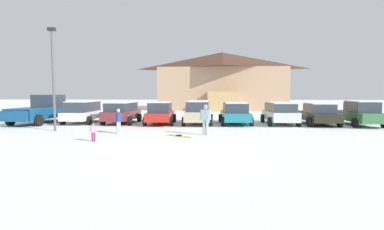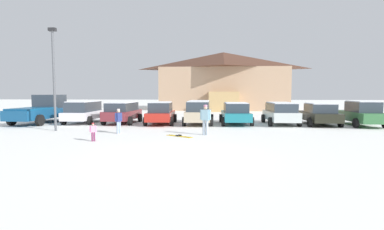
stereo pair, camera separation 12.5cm
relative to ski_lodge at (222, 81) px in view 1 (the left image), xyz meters
The scene contains 16 objects.
ground 31.14m from the ski_lodge, 95.09° to the right, with size 160.00×160.00×0.00m, color white.
ski_lodge is the anchor object (origin of this frame).
parked_white_suv 22.65m from the ski_lodge, 120.03° to the right, with size 2.18×4.40×1.68m.
parked_maroon_van 21.36m from the ski_lodge, 112.90° to the right, with size 2.29×4.27×1.62m.
parked_red_sedan 20.67m from the ski_lodge, 104.89° to the right, with size 2.21×4.44×1.65m.
parked_beige_suv 20.05m from the ski_lodge, 97.09° to the right, with size 2.16×4.53×1.73m.
parked_teal_hatchback 19.81m from the ski_lodge, 89.27° to the right, with size 2.31×4.39×1.61m.
parked_silver_wagon 20.03m from the ski_lodge, 79.82° to the right, with size 2.22×4.38×1.62m.
parked_black_sedan 20.87m from the ski_lodge, 72.56° to the right, with size 2.30×4.30×1.58m.
parked_green_coupe 22.09m from the ski_lodge, 65.80° to the right, with size 2.14×4.54×1.75m.
pickup_truck 24.46m from the ski_lodge, 126.41° to the right, with size 2.66×5.93×2.15m.
skier_adult_in_blue_parka 25.49m from the ski_lodge, 94.14° to the right, with size 0.59×0.36×1.67m.
skier_teen_in_navy_coat 26.03m from the ski_lodge, 105.23° to the right, with size 0.34×0.47×1.41m.
skier_child_in_pink_snowsuit 28.82m from the ski_lodge, 104.49° to the right, with size 0.30×0.21×0.89m.
pair_of_skis 26.34m from the ski_lodge, 97.09° to the right, with size 1.52×1.16×0.08m.
lamp_post 26.43m from the ski_lodge, 114.62° to the right, with size 0.44×0.24×6.18m.
Camera 1 is at (1.17, -10.82, 2.37)m, focal length 28.00 mm.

